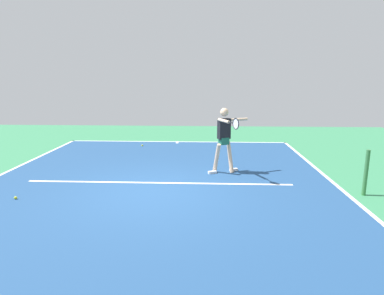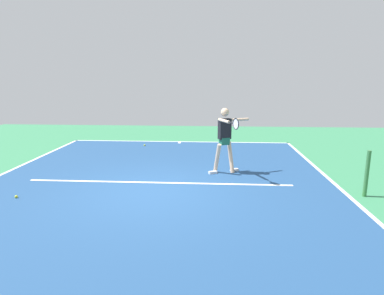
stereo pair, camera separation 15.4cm
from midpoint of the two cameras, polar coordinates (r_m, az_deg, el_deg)
ground_plane at (r=7.83m, az=-6.16°, el=-7.70°), size 21.57×21.57×0.00m
court_surface at (r=7.83m, az=-6.16°, el=-7.69°), size 9.11×12.44×0.00m
court_line_baseline_near at (r=13.74m, az=-1.80°, el=1.04°), size 9.11×0.10×0.01m
court_line_sideline_left at (r=8.36m, az=26.27°, el=-7.61°), size 0.10×12.44×0.01m
court_line_service at (r=8.45m, az=-5.39°, el=-6.16°), size 6.84×0.10×0.01m
court_line_centre_mark at (r=13.54m, az=-1.88°, el=0.88°), size 0.10×0.30×0.01m
net_post at (r=8.35m, az=28.84°, el=-4.07°), size 0.09×0.09×1.07m
tennis_player at (r=9.09m, az=6.36°, el=2.09°), size 1.13×1.40×1.85m
tennis_ball_by_sideline at (r=8.33m, az=-28.04°, el=-7.63°), size 0.07×0.07×0.07m
tennis_ball_far_corner at (r=12.99m, az=-8.01°, el=0.41°), size 0.07×0.07×0.07m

